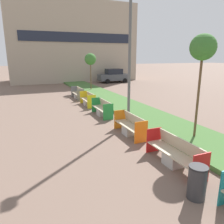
# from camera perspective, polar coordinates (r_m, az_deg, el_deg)

# --- Properties ---
(planter_grass_strip) EXTENTS (2.80, 120.00, 0.18)m
(planter_grass_strip) POSITION_cam_1_polar(r_m,az_deg,el_deg) (12.85, 9.93, -1.46)
(planter_grass_strip) COLOR #426B33
(planter_grass_strip) RESTS_ON ground
(building_backdrop) EXTENTS (17.34, 6.97, 10.69)m
(building_backdrop) POSITION_cam_1_polar(r_m,az_deg,el_deg) (33.53, -10.33, 17.31)
(building_backdrop) COLOR tan
(building_backdrop) RESTS_ON ground
(bench_red_frame) EXTENTS (0.65, 2.42, 0.94)m
(bench_red_frame) POSITION_cam_1_polar(r_m,az_deg,el_deg) (7.70, 16.04, -10.67)
(bench_red_frame) COLOR #ADA8A0
(bench_red_frame) RESTS_ON ground
(bench_orange_frame) EXTENTS (0.65, 2.14, 0.94)m
(bench_orange_frame) POSITION_cam_1_polar(r_m,az_deg,el_deg) (10.17, 4.78, -3.94)
(bench_orange_frame) COLOR #ADA8A0
(bench_orange_frame) RESTS_ON ground
(bench_green_frame) EXTENTS (0.65, 2.14, 0.94)m
(bench_green_frame) POSITION_cam_1_polar(r_m,az_deg,el_deg) (13.39, -2.51, 0.63)
(bench_green_frame) COLOR #ADA8A0
(bench_green_frame) RESTS_ON ground
(bench_yellow_frame) EXTENTS (0.65, 1.99, 0.94)m
(bench_yellow_frame) POSITION_cam_1_polar(r_m,az_deg,el_deg) (16.18, -6.26, 2.97)
(bench_yellow_frame) COLOR #ADA8A0
(bench_yellow_frame) RESTS_ON ground
(bench_grey_frame) EXTENTS (0.65, 2.11, 0.94)m
(bench_grey_frame) POSITION_cam_1_polar(r_m,az_deg,el_deg) (18.99, -8.87, 4.61)
(bench_grey_frame) COLOR #ADA8A0
(bench_grey_frame) RESTS_ON ground
(litter_bin) EXTENTS (0.48, 0.48, 0.90)m
(litter_bin) POSITION_cam_1_polar(r_m,az_deg,el_deg) (6.22, 21.33, -16.76)
(litter_bin) COLOR #2D2D30
(litter_bin) RESTS_ON ground
(street_lamp_post) EXTENTS (0.24, 0.44, 7.13)m
(street_lamp_post) POSITION_cam_1_polar(r_m,az_deg,el_deg) (11.16, 4.66, 16.36)
(street_lamp_post) COLOR #56595B
(street_lamp_post) RESTS_ON ground
(sapling_tree_near) EXTENTS (1.04, 1.04, 4.42)m
(sapling_tree_near) POSITION_cam_1_polar(r_m,az_deg,el_deg) (9.66, 22.66, 14.98)
(sapling_tree_near) COLOR brown
(sapling_tree_near) RESTS_ON ground
(sapling_tree_far) EXTENTS (1.17, 1.17, 3.82)m
(sapling_tree_far) POSITION_cam_1_polar(r_m,az_deg,el_deg) (22.71, -5.67, 13.51)
(sapling_tree_far) COLOR brown
(sapling_tree_far) RESTS_ON ground
(parked_car_distant) EXTENTS (4.26, 2.00, 1.86)m
(parked_car_distant) POSITION_cam_1_polar(r_m,az_deg,el_deg) (30.21, 0.47, 9.45)
(parked_car_distant) COLOR #474C51
(parked_car_distant) RESTS_ON ground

